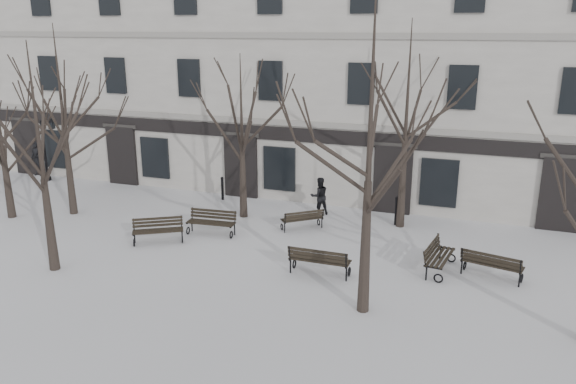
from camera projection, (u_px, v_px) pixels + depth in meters
The scene contains 18 objects.
ground at pixel (239, 275), 18.02m from camera, with size 100.00×100.00×0.00m, color silver.
building at pixel (344, 71), 28.15m from camera, with size 40.40×10.20×11.40m.
tree_1 at pixel (38, 132), 17.15m from camera, with size 5.10×5.10×7.28m.
tree_2 at pixel (371, 111), 14.17m from camera, with size 6.28×6.28×8.97m.
tree_4 at pixel (61, 99), 22.56m from camera, with size 5.46×5.46×7.80m.
tree_5 at pixel (241, 118), 22.38m from camera, with size 4.67×4.67×6.67m.
tree_6 at pixel (407, 101), 20.99m from camera, with size 5.57×5.57×7.96m.
bench_0 at pixel (158, 230), 20.60m from camera, with size 1.86×1.48×0.91m.
bench_1 at pixel (319, 260), 17.83m from camera, with size 1.96×0.72×0.98m.
bench_2 at pixel (492, 264), 17.59m from camera, with size 1.96×1.08×0.94m.
bench_3 at pixel (212, 222), 21.41m from camera, with size 1.91×0.84×0.93m.
bench_4 at pixel (303, 219), 21.91m from camera, with size 1.62×1.49×0.83m.
bench_5 at pixel (438, 256), 18.19m from camera, with size 0.95×1.97×0.96m.
lamp_post at pixel (47, 145), 28.46m from camera, with size 1.02×0.38×3.26m.
bollard_a at pixel (222, 188), 25.66m from camera, with size 0.14×0.14×1.09m.
bollard_b at pixel (396, 210), 22.37m from camera, with size 0.15×0.15×1.19m.
pedestrian_a at pixel (39, 175), 30.05m from camera, with size 0.67×0.44×1.84m, color black.
pedestrian_b at pixel (319, 214), 23.84m from camera, with size 0.78×0.61×1.61m, color black.
Camera 1 is at (7.08, -15.02, 7.66)m, focal length 35.00 mm.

